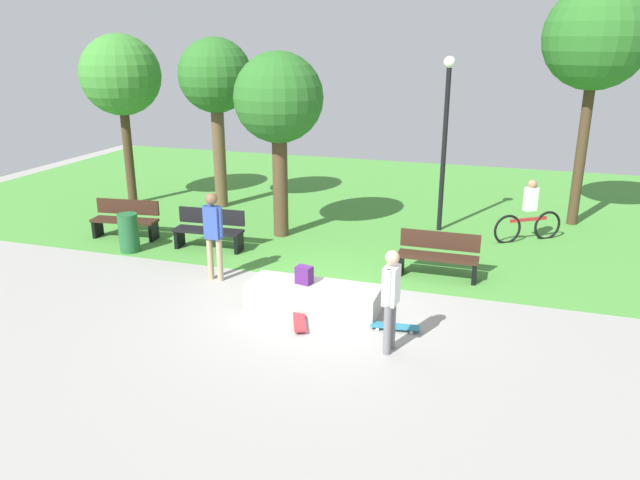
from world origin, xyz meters
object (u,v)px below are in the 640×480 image
at_px(cyclist_on_bicycle, 529,215).
at_px(backpack_on_ledge, 304,275).
at_px(lamp_post, 445,128).
at_px(tree_broad_elm, 121,76).
at_px(tree_young_birch, 279,101).
at_px(skater_performing_trick, 391,294).
at_px(skateboard_spare, 395,326).
at_px(concrete_ledge, 313,297).
at_px(trash_bin, 129,233).
at_px(skater_watching, 213,229).
at_px(park_bench_far_left, 209,228).
at_px(park_bench_center_lawn, 438,254).
at_px(tree_slender_maple, 597,39).
at_px(skateboard_by_ledge, 300,321).
at_px(tree_tall_oak, 215,79).
at_px(park_bench_by_oak, 126,218).

bearing_deg(cyclist_on_bicycle, backpack_on_ledge, -126.07).
bearing_deg(lamp_post, tree_broad_elm, -179.15).
height_order(tree_young_birch, lamp_post, tree_young_birch).
bearing_deg(skater_performing_trick, skateboard_spare, 93.92).
xyz_separation_m(skateboard_spare, tree_broad_elm, (-8.95, 5.72, 3.55)).
height_order(concrete_ledge, tree_broad_elm, tree_broad_elm).
relative_size(concrete_ledge, skateboard_spare, 2.88).
relative_size(skater_performing_trick, lamp_post, 0.39).
bearing_deg(trash_bin, concrete_ledge, -18.42).
relative_size(skater_watching, tree_young_birch, 0.41).
bearing_deg(trash_bin, skater_watching, -19.36).
xyz_separation_m(park_bench_far_left, lamp_post, (4.83, 3.08, 2.08)).
bearing_deg(trash_bin, park_bench_center_lawn, 4.94).
bearing_deg(tree_broad_elm, skater_performing_trick, -35.56).
bearing_deg(cyclist_on_bicycle, park_bench_center_lawn, -119.90).
height_order(park_bench_center_lawn, cyclist_on_bicycle, cyclist_on_bicycle).
bearing_deg(backpack_on_ledge, concrete_ledge, -174.92).
relative_size(skater_watching, cyclist_on_bicycle, 1.17).
distance_m(park_bench_far_left, tree_slender_maple, 10.19).
relative_size(tree_broad_elm, lamp_post, 1.13).
distance_m(lamp_post, trash_bin, 7.81).
bearing_deg(trash_bin, tree_broad_elm, 123.55).
height_order(skateboard_by_ledge, lamp_post, lamp_post).
bearing_deg(skater_performing_trick, tree_slender_maple, 68.91).
bearing_deg(tree_broad_elm, tree_tall_oak, 10.97).
relative_size(backpack_on_ledge, skater_performing_trick, 0.20).
height_order(park_bench_by_oak, tree_young_birch, tree_young_birch).
bearing_deg(backpack_on_ledge, skateboard_by_ledge, 115.00).
bearing_deg(skateboard_by_ledge, cyclist_on_bicycle, 58.42).
bearing_deg(lamp_post, tree_tall_oak, 176.54).
xyz_separation_m(park_bench_center_lawn, tree_slender_maple, (2.85, 4.84, 4.12)).
distance_m(park_bench_far_left, lamp_post, 6.09).
bearing_deg(concrete_ledge, skater_watching, 162.67).
distance_m(skateboard_spare, lamp_post, 6.36).
height_order(skater_watching, tree_slender_maple, tree_slender_maple).
relative_size(skater_watching, park_bench_center_lawn, 1.11).
relative_size(park_bench_far_left, trash_bin, 1.84).
xyz_separation_m(skateboard_spare, park_bench_far_left, (-4.86, 2.77, 0.42)).
bearing_deg(tree_slender_maple, tree_young_birch, -154.66).
relative_size(tree_young_birch, lamp_post, 1.03).
height_order(skater_watching, trash_bin, skater_watching).
distance_m(concrete_ledge, skater_watching, 2.56).
height_order(park_bench_far_left, park_bench_by_oak, same).
relative_size(skater_watching, tree_broad_elm, 0.38).
distance_m(skateboard_spare, park_bench_far_left, 5.61).
height_order(skater_performing_trick, skateboard_by_ledge, skater_performing_trick).
distance_m(park_bench_center_lawn, cyclist_on_bicycle, 3.47).
bearing_deg(cyclist_on_bicycle, trash_bin, -157.26).
xyz_separation_m(tree_young_birch, lamp_post, (3.63, 1.65, -0.68)).
distance_m(park_bench_center_lawn, tree_slender_maple, 6.97).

